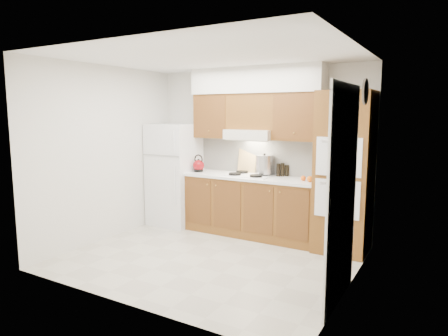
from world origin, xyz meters
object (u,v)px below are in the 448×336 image
object	(u,v)px
kettle	(199,166)
stock_pot	(264,165)
fridge	(175,174)
oven_cabinet	(344,173)

from	to	relation	value
kettle	stock_pot	xyz separation A→B (m)	(1.09, 0.20, 0.07)
kettle	stock_pot	bearing A→B (deg)	-14.28
fridge	kettle	xyz separation A→B (m)	(0.49, 0.00, 0.18)
fridge	oven_cabinet	bearing A→B (deg)	0.70
kettle	fridge	bearing A→B (deg)	155.56
fridge	kettle	size ratio (longest dim) A/B	9.15
kettle	stock_pot	world-z (taller)	stock_pot
fridge	stock_pot	size ratio (longest dim) A/B	6.16
oven_cabinet	kettle	bearing A→B (deg)	-179.18
oven_cabinet	fridge	bearing A→B (deg)	-179.30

